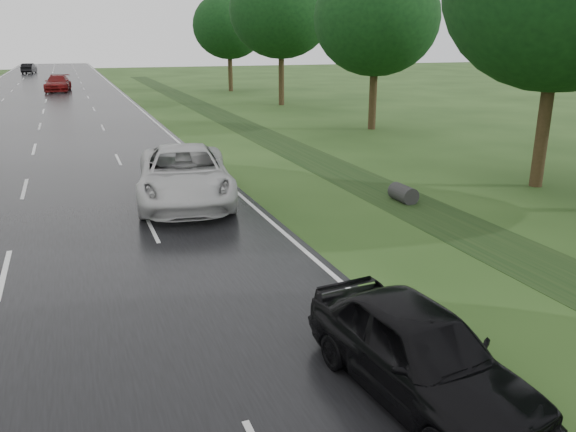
{
  "coord_description": "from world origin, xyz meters",
  "views": [
    {
      "loc": [
        1.72,
        -4.94,
        4.97
      ],
      "look_at": [
        5.95,
        5.97,
        1.3
      ],
      "focal_mm": 35.0,
      "sensor_mm": 36.0,
      "label": 1
    }
  ],
  "objects": [
    {
      "name": "tree_east_c",
      "position": [
        18.2,
        24.0,
        6.14
      ],
      "size": [
        7.0,
        7.0,
        9.29
      ],
      "color": "#342815",
      "rests_on": "ground"
    },
    {
      "name": "tree_east_f",
      "position": [
        17.5,
        52.0,
        6.37
      ],
      "size": [
        7.2,
        7.2,
        9.62
      ],
      "color": "#342815",
      "rests_on": "ground"
    },
    {
      "name": "white_pickup",
      "position": [
        4.94,
        12.48,
        0.89
      ],
      "size": [
        3.74,
        6.51,
        1.71
      ],
      "primitive_type": "imported",
      "rotation": [
        0.0,
        0.0,
        -0.15
      ],
      "color": "silver",
      "rests_on": "road"
    },
    {
      "name": "drainage_ditch",
      "position": [
        11.5,
        18.71,
        0.04
      ],
      "size": [
        2.2,
        120.0,
        0.56
      ],
      "color": "black",
      "rests_on": "ground"
    },
    {
      "name": "center_line",
      "position": [
        0.0,
        45.0,
        0.04
      ],
      "size": [
        0.12,
        180.0,
        0.01
      ],
      "primitive_type": "cube",
      "color": "silver",
      "rests_on": "road"
    },
    {
      "name": "edge_stripe_east",
      "position": [
        6.75,
        45.0,
        0.04
      ],
      "size": [
        0.12,
        180.0,
        0.01
      ],
      "primitive_type": "cube",
      "color": "silver",
      "rests_on": "road"
    },
    {
      "name": "road",
      "position": [
        0.0,
        45.0,
        0.02
      ],
      "size": [
        14.0,
        180.0,
        0.04
      ],
      "primitive_type": "cube",
      "color": "black",
      "rests_on": "ground"
    },
    {
      "name": "tree_east_d",
      "position": [
        17.8,
        38.0,
        7.15
      ],
      "size": [
        8.0,
        8.0,
        10.76
      ],
      "color": "#342815",
      "rests_on": "ground"
    },
    {
      "name": "far_car_red",
      "position": [
        1.0,
        57.61,
        0.83
      ],
      "size": [
        2.79,
        5.68,
        1.59
      ],
      "primitive_type": "imported",
      "rotation": [
        0.0,
        0.0,
        -0.11
      ],
      "color": "maroon",
      "rests_on": "road"
    },
    {
      "name": "dark_sedan",
      "position": [
        6.0,
        0.95,
        0.74
      ],
      "size": [
        2.04,
        4.25,
        1.4
      ],
      "primitive_type": "imported",
      "rotation": [
        0.0,
        0.0,
        0.09
      ],
      "color": "black",
      "rests_on": "road"
    },
    {
      "name": "far_car_dark",
      "position": [
        -3.36,
        94.2,
        0.81
      ],
      "size": [
        2.21,
        4.82,
        1.53
      ],
      "primitive_type": "imported",
      "rotation": [
        0.0,
        0.0,
        3.01
      ],
      "color": "black",
      "rests_on": "road"
    }
  ]
}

